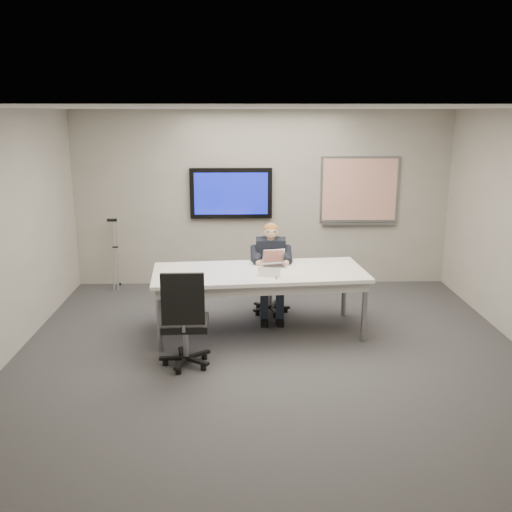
{
  "coord_description": "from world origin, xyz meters",
  "views": [
    {
      "loc": [
        -0.35,
        -6.05,
        2.76
      ],
      "look_at": [
        -0.16,
        0.94,
        0.98
      ],
      "focal_mm": 40.0,
      "sensor_mm": 36.0,
      "label": 1
    }
  ],
  "objects_px": {
    "office_chair_far": "(270,289)",
    "office_chair_near": "(186,337)",
    "conference_table": "(259,278)",
    "laptop": "(274,262)",
    "seated_person": "(271,281)"
  },
  "relations": [
    {
      "from": "conference_table",
      "to": "laptop",
      "type": "bearing_deg",
      "value": 43.59
    },
    {
      "from": "conference_table",
      "to": "office_chair_far",
      "type": "xyz_separation_m",
      "value": [
        0.18,
        0.78,
        -0.4
      ]
    },
    {
      "from": "conference_table",
      "to": "office_chair_near",
      "type": "height_order",
      "value": "office_chair_near"
    },
    {
      "from": "office_chair_near",
      "to": "seated_person",
      "type": "xyz_separation_m",
      "value": [
        1.03,
        1.55,
        0.17
      ]
    },
    {
      "from": "office_chair_far",
      "to": "office_chair_near",
      "type": "bearing_deg",
      "value": -116.63
    },
    {
      "from": "conference_table",
      "to": "office_chair_far",
      "type": "bearing_deg",
      "value": 71.61
    },
    {
      "from": "conference_table",
      "to": "office_chair_near",
      "type": "relative_size",
      "value": 2.41
    },
    {
      "from": "office_chair_far",
      "to": "office_chair_near",
      "type": "distance_m",
      "value": 2.07
    },
    {
      "from": "office_chair_far",
      "to": "laptop",
      "type": "height_order",
      "value": "office_chair_far"
    },
    {
      "from": "office_chair_far",
      "to": "seated_person",
      "type": "bearing_deg",
      "value": -87.42
    },
    {
      "from": "office_chair_far",
      "to": "office_chair_near",
      "type": "xyz_separation_m",
      "value": [
        -1.03,
        -1.8,
        0.03
      ]
    },
    {
      "from": "laptop",
      "to": "office_chair_far",
      "type": "bearing_deg",
      "value": 76.31
    },
    {
      "from": "office_chair_far",
      "to": "laptop",
      "type": "relative_size",
      "value": 3.03
    },
    {
      "from": "office_chair_far",
      "to": "laptop",
      "type": "distance_m",
      "value": 0.78
    },
    {
      "from": "office_chair_far",
      "to": "office_chair_near",
      "type": "height_order",
      "value": "office_chair_near"
    }
  ]
}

